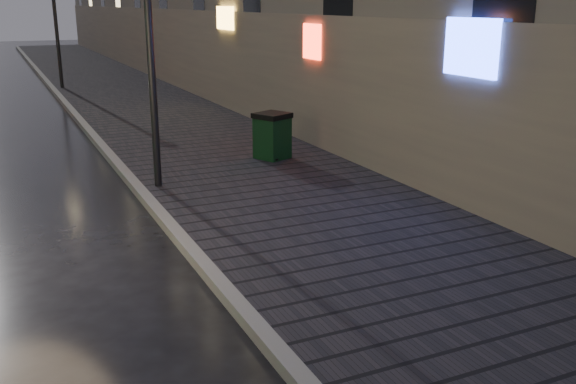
{
  "coord_description": "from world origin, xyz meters",
  "views": [
    {
      "loc": [
        -0.83,
        -5.61,
        3.49
      ],
      "look_at": [
        2.9,
        2.44,
        0.85
      ],
      "focal_mm": 40.0,
      "sensor_mm": 36.0,
      "label": 1
    }
  ],
  "objects": [
    {
      "name": "trash_bin",
      "position": [
        4.7,
        7.14,
        0.66
      ],
      "size": [
        0.87,
        0.87,
        1.01
      ],
      "rotation": [
        0.0,
        0.0,
        0.42
      ],
      "color": "black",
      "rests_on": "sidewalk"
    },
    {
      "name": "lamp_far",
      "position": [
        1.85,
        22.0,
        3.49
      ],
      "size": [
        0.36,
        0.36,
        5.28
      ],
      "color": "black",
      "rests_on": "sidewalk"
    },
    {
      "name": "lamp_near",
      "position": [
        1.85,
        6.0,
        3.49
      ],
      "size": [
        0.36,
        0.36,
        5.28
      ],
      "color": "black",
      "rests_on": "sidewalk"
    },
    {
      "name": "sidewalk",
      "position": [
        3.9,
        21.0,
        0.07
      ],
      "size": [
        4.6,
        58.0,
        0.15
      ],
      "primitive_type": "cube",
      "color": "black",
      "rests_on": "ground"
    },
    {
      "name": "curb",
      "position": [
        1.5,
        21.0,
        0.07
      ],
      "size": [
        0.2,
        58.0,
        0.15
      ],
      "primitive_type": "cube",
      "color": "slate",
      "rests_on": "ground"
    },
    {
      "name": "ground",
      "position": [
        0.0,
        0.0,
        0.0
      ],
      "size": [
        120.0,
        120.0,
        0.0
      ],
      "primitive_type": "plane",
      "color": "black",
      "rests_on": "ground"
    }
  ]
}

